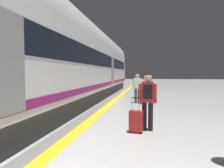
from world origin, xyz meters
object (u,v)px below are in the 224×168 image
suitcase_far (143,98)px  passenger_far (137,86)px  passenger_mid (149,81)px  high_speed_train (57,56)px  suitcase_mid (145,88)px  suitcase_near (136,121)px  passenger_near (148,96)px

suitcase_far → passenger_far: bearing=147.4°
passenger_mid → passenger_far: size_ratio=0.99×
high_speed_train → suitcase_mid: high_speed_train is taller
suitcase_near → passenger_far: (-0.25, 5.73, 0.65)m
passenger_near → passenger_mid: size_ratio=1.02×
passenger_mid → suitcase_mid: 0.73m
passenger_near → suitcase_near: passenger_near is taller
suitcase_far → suitcase_mid: bearing=89.4°
passenger_far → suitcase_mid: bearing=86.8°
passenger_mid → high_speed_train: bearing=-113.0°
suitcase_near → passenger_near: bearing=39.8°
passenger_near → passenger_mid: 12.65m
suitcase_near → passenger_far: bearing=92.5°
passenger_mid → suitcase_mid: (-0.32, -0.21, -0.62)m
passenger_mid → suitcase_mid: passenger_mid is taller
passenger_mid → passenger_far: bearing=-95.6°
suitcase_mid → passenger_far: 7.01m
passenger_near → passenger_far: size_ratio=1.00×
passenger_mid → passenger_far: (-0.71, -7.18, 0.01)m
high_speed_train → suitcase_mid: size_ratio=31.90×
passenger_near → passenger_mid: passenger_near is taller
high_speed_train → suitcase_mid: (3.91, 9.76, -2.14)m
suitcase_near → passenger_mid: passenger_mid is taller
suitcase_far → passenger_near: bearing=-87.3°
passenger_near → suitcase_mid: (-0.18, 12.44, -0.66)m
suitcase_near → suitcase_mid: bearing=89.4°
passenger_near → suitcase_far: passenger_near is taller
suitcase_near → passenger_far: size_ratio=0.60×
suitcase_mid → passenger_far: (-0.39, -6.98, 0.63)m
high_speed_train → passenger_near: bearing=-33.3°
passenger_mid → suitcase_mid: bearing=-147.1°
passenger_near → high_speed_train: bearing=146.7°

